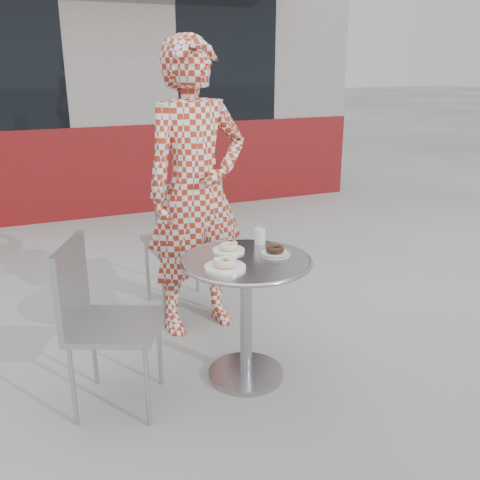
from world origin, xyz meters
name	(u,v)px	position (x,y,z in m)	size (l,w,h in m)	color
ground	(238,377)	(0.00, 0.00, 0.00)	(60.00, 60.00, 0.00)	#A8A6A0
storefront	(80,75)	(0.00, 5.56, 1.49)	(6.02, 4.55, 3.00)	gray
bistro_table	(246,289)	(0.04, 0.00, 0.52)	(0.69, 0.69, 0.70)	#B4B4B9
chair_far	(182,269)	(-0.01, 0.99, 0.29)	(0.46, 0.47, 0.94)	#A1A4A8
chair_left	(115,357)	(-0.65, 0.02, 0.27)	(0.55, 0.54, 0.86)	#A1A4A8
seated_person	(196,190)	(0.01, 0.69, 0.91)	(0.66, 0.44, 1.82)	#A02B18
plate_far	(229,248)	(0.01, 0.14, 0.71)	(0.17, 0.17, 0.05)	white
plate_near	(225,265)	(-0.11, -0.09, 0.71)	(0.20, 0.20, 0.05)	white
plate_checker	(275,252)	(0.21, 0.00, 0.71)	(0.17, 0.17, 0.04)	white
milk_cup	(260,235)	(0.21, 0.19, 0.74)	(0.07, 0.07, 0.10)	white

